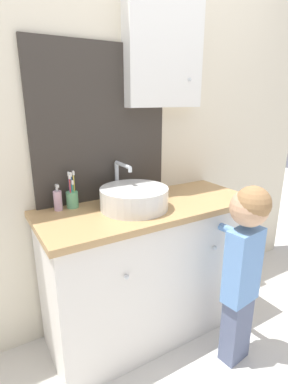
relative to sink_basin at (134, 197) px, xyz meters
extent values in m
plane|color=beige|center=(0.10, -0.34, -0.90)|extent=(10.00, 10.00, 0.00)
cube|color=beige|center=(0.10, 0.29, 0.35)|extent=(3.20, 0.06, 2.50)
cube|color=#332D28|center=(-0.07, 0.25, 0.36)|extent=(0.80, 0.02, 0.88)
cube|color=#B2C1CC|center=(-0.07, 0.24, 0.36)|extent=(0.74, 0.01, 0.82)
cube|color=white|center=(0.32, 0.21, 0.78)|extent=(0.50, 0.10, 0.63)
sphere|color=silver|center=(0.47, 0.15, 0.62)|extent=(0.02, 0.02, 0.02)
cube|color=silver|center=(0.10, 0.00, -0.50)|extent=(1.21, 0.48, 0.80)
cube|color=tan|center=(0.10, 0.00, -0.08)|extent=(1.25, 0.52, 0.03)
sphere|color=silver|center=(-0.18, -0.25, -0.30)|extent=(0.02, 0.02, 0.02)
sphere|color=silver|center=(0.38, -0.25, -0.30)|extent=(0.02, 0.02, 0.02)
cylinder|color=silver|center=(0.00, 0.00, 0.00)|extent=(0.37, 0.37, 0.12)
cylinder|color=silver|center=(0.00, 0.00, 0.05)|extent=(0.30, 0.30, 0.01)
cylinder|color=silver|center=(0.00, 0.21, 0.05)|extent=(0.02, 0.02, 0.22)
cylinder|color=silver|center=(0.00, 0.12, 0.16)|extent=(0.02, 0.17, 0.02)
cylinder|color=silver|center=(0.00, 0.04, 0.15)|extent=(0.02, 0.02, 0.02)
sphere|color=white|center=(0.10, 0.21, -0.02)|extent=(0.05, 0.05, 0.05)
cylinder|color=#66B27F|center=(-0.29, 0.18, -0.02)|extent=(0.06, 0.06, 0.09)
cylinder|color=#E5CC4C|center=(-0.27, 0.19, 0.05)|extent=(0.01, 0.01, 0.19)
cube|color=white|center=(-0.27, 0.19, 0.13)|extent=(0.01, 0.02, 0.02)
cylinder|color=#3884DB|center=(-0.28, 0.19, 0.04)|extent=(0.01, 0.01, 0.18)
cube|color=white|center=(-0.28, 0.19, 0.12)|extent=(0.01, 0.02, 0.02)
cylinder|color=#8E56B7|center=(-0.29, 0.19, 0.04)|extent=(0.01, 0.01, 0.19)
cube|color=white|center=(-0.29, 0.19, 0.13)|extent=(0.01, 0.02, 0.02)
cylinder|color=#D6423D|center=(-0.30, 0.17, 0.04)|extent=(0.01, 0.01, 0.18)
cube|color=white|center=(-0.30, 0.17, 0.12)|extent=(0.01, 0.02, 0.02)
cylinder|color=#47B26B|center=(-0.28, 0.17, 0.02)|extent=(0.01, 0.01, 0.14)
cube|color=white|center=(-0.28, 0.17, 0.09)|extent=(0.01, 0.02, 0.02)
cylinder|color=#CCA3BC|center=(-0.36, 0.18, -0.01)|extent=(0.04, 0.04, 0.11)
cylinder|color=silver|center=(-0.36, 0.18, 0.06)|extent=(0.01, 0.01, 0.02)
cube|color=silver|center=(-0.36, 0.17, 0.08)|extent=(0.02, 0.02, 0.02)
cube|color=slate|center=(0.39, -0.45, -0.70)|extent=(0.17, 0.12, 0.38)
cube|color=#6693D1|center=(0.39, -0.45, -0.31)|extent=(0.21, 0.13, 0.41)
sphere|color=tan|center=(0.39, -0.45, 0.01)|extent=(0.19, 0.19, 0.19)
sphere|color=#997047|center=(0.39, -0.47, 0.04)|extent=(0.17, 0.17, 0.17)
cylinder|color=#6693D1|center=(0.43, -0.24, -0.18)|extent=(0.08, 0.31, 0.04)
cylinder|color=pink|center=(0.41, -0.09, -0.14)|extent=(0.01, 0.05, 0.12)
camera|label=1|loc=(-0.74, -1.35, 0.51)|focal=28.00mm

